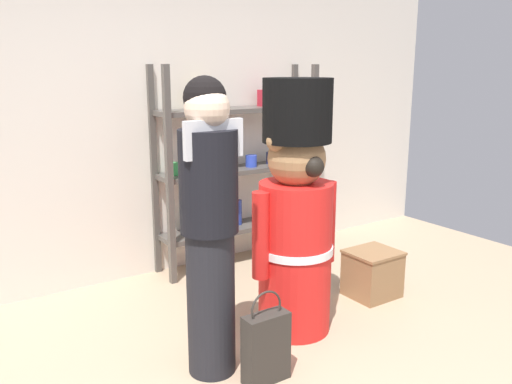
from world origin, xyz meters
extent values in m
cube|color=silver|center=(0.00, 2.20, 1.30)|extent=(6.40, 0.12, 2.60)
cube|color=#4C4742|center=(0.07, 1.83, 0.87)|extent=(0.05, 0.05, 1.73)
cube|color=#4C4742|center=(1.52, 1.83, 0.87)|extent=(0.05, 0.05, 1.73)
cube|color=#4C4742|center=(0.07, 2.13, 0.87)|extent=(0.05, 0.05, 1.73)
cube|color=#4C4742|center=(1.52, 2.13, 0.87)|extent=(0.05, 0.05, 1.73)
cube|color=#4C4742|center=(0.79, 1.98, 0.31)|extent=(1.45, 0.30, 0.04)
cube|color=#4C4742|center=(0.79, 1.98, 0.83)|extent=(1.45, 0.30, 0.04)
cube|color=#4C4742|center=(0.79, 1.98, 1.35)|extent=(1.45, 0.30, 0.04)
cylinder|color=green|center=(0.19, 1.99, 0.90)|extent=(0.08, 0.08, 0.10)
cylinder|color=red|center=(0.43, 1.96, 0.90)|extent=(0.09, 0.09, 0.10)
cylinder|color=black|center=(0.67, 1.96, 0.90)|extent=(0.08, 0.08, 0.09)
cylinder|color=blue|center=(0.92, 1.95, 0.90)|extent=(0.10, 0.10, 0.10)
cylinder|color=navy|center=(1.16, 1.98, 0.90)|extent=(0.10, 0.10, 0.10)
cylinder|color=pink|center=(1.40, 1.99, 0.89)|extent=(0.08, 0.08, 0.08)
cylinder|color=#596B33|center=(0.31, 1.98, 0.44)|extent=(0.07, 0.07, 0.23)
cylinder|color=navy|center=(0.79, 2.00, 0.44)|extent=(0.08, 0.08, 0.22)
cylinder|color=silver|center=(1.28, 1.98, 0.44)|extent=(0.06, 0.06, 0.21)
cube|color=gold|center=(0.47, 1.98, 1.45)|extent=(0.14, 0.11, 0.17)
cube|color=#B21E2D|center=(1.12, 1.98, 1.44)|extent=(0.16, 0.13, 0.14)
cylinder|color=red|center=(0.40, 0.67, 0.50)|extent=(0.47, 0.47, 1.00)
cylinder|color=white|center=(0.40, 0.67, 0.56)|extent=(0.49, 0.49, 0.05)
sphere|color=#A3774D|center=(0.40, 0.67, 1.16)|extent=(0.37, 0.37, 0.37)
sphere|color=#A3774D|center=(0.25, 0.67, 1.28)|extent=(0.13, 0.13, 0.13)
sphere|color=#A3774D|center=(0.56, 0.67, 1.28)|extent=(0.13, 0.13, 0.13)
cylinder|color=black|center=(0.40, 0.67, 1.45)|extent=(0.43, 0.43, 0.39)
cylinder|color=red|center=(0.13, 0.67, 0.70)|extent=(0.11, 0.11, 0.55)
cylinder|color=red|center=(0.67, 0.67, 0.70)|extent=(0.11, 0.11, 0.55)
sphere|color=black|center=(0.40, 0.50, 1.13)|extent=(0.13, 0.13, 0.13)
cylinder|color=black|center=(-0.30, 0.53, 0.42)|extent=(0.27, 0.27, 0.84)
cylinder|color=black|center=(-0.30, 0.53, 1.12)|extent=(0.32, 0.32, 0.56)
sphere|color=beige|center=(-0.30, 0.53, 1.50)|extent=(0.24, 0.24, 0.24)
cube|color=silver|center=(-0.30, 0.46, 1.35)|extent=(0.33, 0.04, 0.20)
sphere|color=black|center=(-0.30, 0.55, 1.56)|extent=(0.23, 0.23, 0.23)
cube|color=#332D28|center=(-0.11, 0.26, 0.20)|extent=(0.26, 0.11, 0.40)
torus|color=#332D28|center=(-0.11, 0.26, 0.44)|extent=(0.20, 0.01, 0.20)
cube|color=olive|center=(1.22, 0.75, 0.17)|extent=(0.36, 0.32, 0.34)
cube|color=olive|center=(1.22, 0.75, 0.35)|extent=(0.37, 0.34, 0.02)
camera|label=1|loc=(-1.67, -1.95, 1.72)|focal=37.85mm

